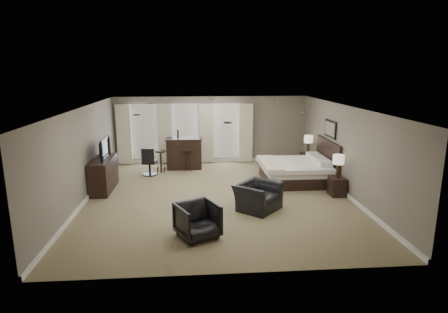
{
  "coord_description": "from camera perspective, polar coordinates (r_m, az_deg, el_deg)",
  "views": [
    {
      "loc": [
        -0.67,
        -10.35,
        3.61
      ],
      "look_at": [
        0.2,
        0.4,
        1.1
      ],
      "focal_mm": 30.0,
      "sensor_mm": 36.0,
      "label": 1
    }
  ],
  "objects": [
    {
      "name": "armchair_near",
      "position": [
        9.9,
        5.17,
        -5.37
      ],
      "size": [
        1.27,
        1.3,
        0.96
      ],
      "primitive_type": "imported",
      "rotation": [
        0.0,
        0.0,
        0.84
      ],
      "color": "black",
      "rests_on": "ground"
    },
    {
      "name": "wall_art",
      "position": [
        12.55,
        15.85,
        4.08
      ],
      "size": [
        0.04,
        0.96,
        0.56
      ],
      "primitive_type": "cube",
      "color": "slate",
      "rests_on": "room"
    },
    {
      "name": "bar_stool_right",
      "position": [
        13.65,
        -5.62,
        -0.52
      ],
      "size": [
        0.42,
        0.42,
        0.82
      ],
      "primitive_type": "cube",
      "rotation": [
        0.0,
        0.0,
        0.09
      ],
      "color": "black",
      "rests_on": "ground"
    },
    {
      "name": "desk_chair",
      "position": [
        13.28,
        -11.29,
        -0.7
      ],
      "size": [
        0.56,
        0.56,
        1.0
      ],
      "primitive_type": "cube",
      "rotation": [
        0.0,
        0.0,
        3.03
      ],
      "color": "black",
      "rests_on": "ground"
    },
    {
      "name": "tv",
      "position": [
        11.86,
        -18.07,
        0.01
      ],
      "size": [
        0.63,
        1.1,
        0.14
      ],
      "primitive_type": "imported",
      "rotation": [
        0.0,
        0.0,
        1.57
      ],
      "color": "black",
      "rests_on": "dresser"
    },
    {
      "name": "window_bay",
      "position": [
        14.66,
        -5.86,
        3.58
      ],
      "size": [
        5.25,
        0.2,
        2.3
      ],
      "color": "silver",
      "rests_on": "room"
    },
    {
      "name": "lamp_far",
      "position": [
        13.96,
        12.72,
        1.8
      ],
      "size": [
        0.32,
        0.32,
        0.67
      ],
      "primitive_type": "cube",
      "color": "beige",
      "rests_on": "nightstand_far"
    },
    {
      "name": "bed",
      "position": [
        12.41,
        10.69,
        -0.74
      ],
      "size": [
        2.16,
        2.06,
        1.38
      ],
      "primitive_type": "cube",
      "color": "silver",
      "rests_on": "ground"
    },
    {
      "name": "room",
      "position": [
        10.62,
        -0.9,
        0.54
      ],
      "size": [
        7.6,
        8.6,
        2.64
      ],
      "color": "#766B4B",
      "rests_on": "ground"
    },
    {
      "name": "nightstand_far",
      "position": [
        14.1,
        12.59,
        -0.76
      ],
      "size": [
        0.46,
        0.56,
        0.62
      ],
      "primitive_type": "cube",
      "color": "black",
      "rests_on": "ground"
    },
    {
      "name": "dresser",
      "position": [
        11.99,
        -17.88,
        -2.61
      ],
      "size": [
        0.55,
        1.69,
        0.98
      ],
      "primitive_type": "cube",
      "color": "black",
      "rests_on": "ground"
    },
    {
      "name": "bar_counter",
      "position": [
        13.98,
        -6.08,
        0.51
      ],
      "size": [
        1.33,
        0.69,
        1.16
      ],
      "primitive_type": "cube",
      "color": "black",
      "rests_on": "ground"
    },
    {
      "name": "armchair_far",
      "position": [
        8.31,
        -4.06,
        -9.44
      ],
      "size": [
        1.09,
        1.07,
        0.86
      ],
      "primitive_type": "imported",
      "rotation": [
        0.0,
        0.0,
        0.46
      ],
      "color": "black",
      "rests_on": "ground"
    },
    {
      "name": "bar_stool_left",
      "position": [
        13.57,
        -9.59,
        -0.73
      ],
      "size": [
        0.44,
        0.44,
        0.81
      ],
      "primitive_type": "cube",
      "rotation": [
        0.0,
        0.0,
        -0.16
      ],
      "color": "black",
      "rests_on": "ground"
    },
    {
      "name": "lamp_near",
      "position": [
        11.31,
        17.0,
        -1.43
      ],
      "size": [
        0.33,
        0.33,
        0.67
      ],
      "primitive_type": "cube",
      "color": "beige",
      "rests_on": "nightstand_near"
    },
    {
      "name": "nightstand_near",
      "position": [
        11.47,
        16.8,
        -4.38
      ],
      "size": [
        0.41,
        0.5,
        0.55
      ],
      "primitive_type": "cube",
      "color": "black",
      "rests_on": "ground"
    }
  ]
}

